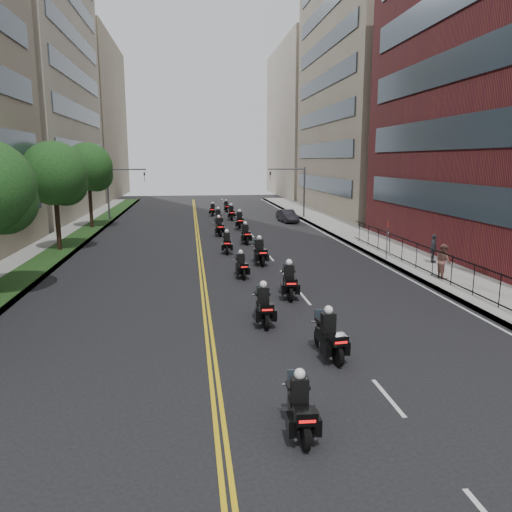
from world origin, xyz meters
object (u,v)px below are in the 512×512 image
Objects in this scene: motorcycle_0 at (300,409)px; motorcycle_4 at (241,267)px; motorcycle_7 at (245,235)px; motorcycle_1 at (329,338)px; motorcycle_3 at (289,283)px; motorcycle_11 at (231,213)px; motorcycle_5 at (260,253)px; pedestrian_c at (433,249)px; motorcycle_9 at (240,221)px; motorcycle_6 at (227,244)px; parked_sedan at (287,216)px; motorcycle_13 at (226,207)px; motorcycle_8 at (219,228)px; pedestrian_b at (443,261)px; motorcycle_10 at (218,217)px; motorcycle_12 at (213,210)px; motorcycle_2 at (264,307)px.

motorcycle_0 is 16.10m from motorcycle_4.
motorcycle_1 is at bearing -91.79° from motorcycle_7.
motorcycle_3 is 31.09m from motorcycle_11.
pedestrian_c reaches higher than motorcycle_5.
motorcycle_7 is (-0.01, 7.86, -0.03)m from motorcycle_5.
motorcycle_9 is at bearing 85.11° from motorcycle_5.
motorcycle_4 is at bearing 92.29° from motorcycle_1.
motorcycle_6 is (-1.74, 4.09, -0.06)m from motorcycle_5.
motorcycle_6 is 0.58× the size of parked_sedan.
motorcycle_13 is (0.28, 23.84, -0.07)m from motorcycle_7.
pedestrian_c is at bearing -85.79° from parked_sedan.
pedestrian_c is at bearing -22.65° from motorcycle_6.
motorcycle_8 is (-2.12, 19.81, -0.01)m from motorcycle_3.
motorcycle_0 is 21.66m from pedestrian_c.
motorcycle_7 is 14.18m from pedestrian_c.
parked_sedan is 2.10× the size of pedestrian_b.
motorcycle_8 is 1.02× the size of motorcycle_10.
motorcycle_8 reaches higher than motorcycle_7.
motorcycle_13 is at bearing 85.88° from motorcycle_5.
motorcycle_4 is 26.83m from motorcycle_11.
motorcycle_11 is at bearing 95.59° from motorcycle_3.
pedestrian_c is at bearing 46.36° from motorcycle_1.
motorcycle_13 is (-0.08, 15.70, -0.12)m from motorcycle_9.
motorcycle_8 is at bearing 85.55° from motorcycle_4.
motorcycle_4 is 7.42m from motorcycle_6.
motorcycle_11 is (1.93, 19.35, 0.05)m from motorcycle_6.
motorcycle_10 is at bearing -114.44° from motorcycle_11.
pedestrian_c reaches higher than motorcycle_12.
motorcycle_10 is 24.67m from pedestrian_c.
motorcycle_1 reaches higher than parked_sedan.
motorcycle_4 is at bearing -99.88° from motorcycle_7.
motorcycle_7 is 0.60× the size of parked_sedan.
motorcycle_11 reaches higher than motorcycle_4.
motorcycle_6 is at bearing 92.30° from motorcycle_0.
motorcycle_11 is at bearing 16.64° from pedestrian_b.
motorcycle_1 is 15.00m from motorcycle_5.
motorcycle_12 is (0.12, 23.72, -0.02)m from motorcycle_6.
motorcycle_12 is 4.33m from motorcycle_13.
motorcycle_12 is 10.24m from parked_sedan.
motorcycle_0 is at bearing -91.66° from motorcycle_10.
pedestrian_c is (4.72, -22.38, 0.40)m from parked_sedan.
motorcycle_2 is 0.99× the size of motorcycle_10.
motorcycle_4 is at bearing -91.36° from motorcycle_10.
motorcycle_1 is 1.00× the size of motorcycle_7.
pedestrian_b is at bearing -68.71° from motorcycle_10.
motorcycle_2 is 0.95× the size of motorcycle_3.
motorcycle_0 is at bearing -92.12° from motorcycle_2.
motorcycle_9 is at bearing 86.50° from motorcycle_2.
motorcycle_8 reaches higher than motorcycle_2.
motorcycle_8 is (-0.06, 8.07, 0.05)m from motorcycle_6.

